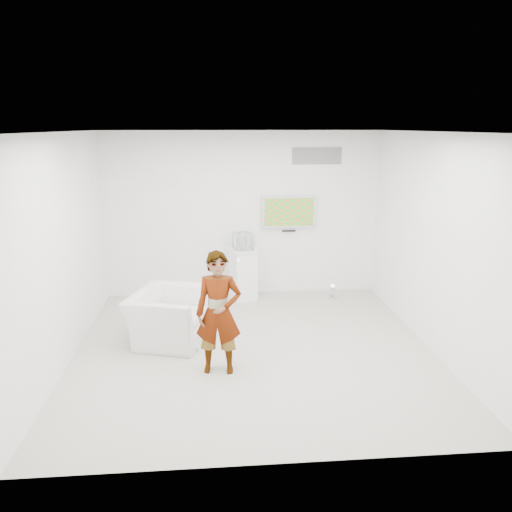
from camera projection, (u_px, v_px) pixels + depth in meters
name	position (u px, v px, depth m)	size (l,w,h in m)	color
room	(253.00, 247.00, 6.71)	(5.01, 5.01, 3.00)	#B4B0A5
tv	(289.00, 212.00, 9.13)	(1.00, 0.08, 0.60)	silver
logo_decal	(317.00, 156.00, 8.95)	(0.90, 0.02, 0.30)	slate
person	(219.00, 313.00, 6.26)	(0.58, 0.38, 1.59)	silver
armchair	(169.00, 316.00, 7.29)	(1.15, 1.00, 0.74)	silver
pedestal	(243.00, 274.00, 9.05)	(0.45, 0.45, 0.93)	white
floor_uplight	(332.00, 292.00, 9.16)	(0.16, 0.16, 0.25)	silver
vitrine	(243.00, 241.00, 8.90)	(0.30, 0.30, 0.30)	white
console	(243.00, 243.00, 8.90)	(0.05, 0.17, 0.23)	white
wii_remote	(239.00, 261.00, 6.25)	(0.03, 0.12, 0.03)	white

